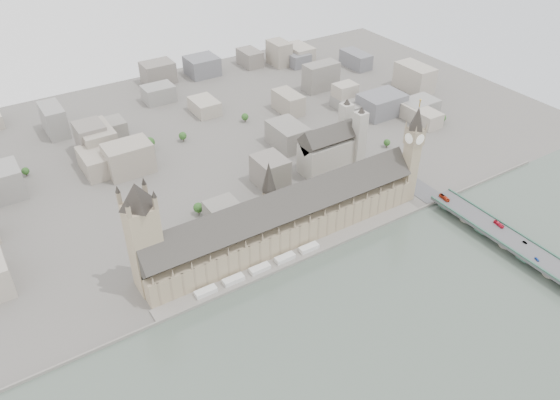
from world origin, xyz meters
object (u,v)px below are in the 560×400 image
red_bus_north (444,198)px  car_silver (525,242)px  palace_of_westminster (283,219)px  red_bus_south (499,224)px  car_approach (398,162)px  westminster_abbey (332,147)px  elizabeth_tower (413,148)px  car_blue (537,259)px  victoria_tower (143,233)px  westminster_bridge (500,237)px

red_bus_north → car_silver: red_bus_north is taller
palace_of_westminster → red_bus_south: size_ratio=24.31×
red_bus_south → car_approach: (-0.70, 130.93, -0.86)m
westminster_abbey → car_silver: 211.66m
elizabeth_tower → car_approach: elizabeth_tower is taller
westminster_abbey → car_blue: 228.40m
palace_of_westminster → victoria_tower: (-122.00, 6.30, 32.50)m
victoria_tower → car_approach: bearing=5.0°
car_silver → car_approach: bearing=84.1°
car_silver → red_bus_north: bearing=90.5°
car_blue → car_silver: size_ratio=1.15×
palace_of_westminster → victoria_tower: victoria_tower is taller
car_blue → car_approach: size_ratio=1.04×
car_silver → car_approach: size_ratio=0.90×
red_bus_north → red_bus_south: size_ratio=1.13×
victoria_tower → red_bus_north: bearing=-10.1°
westminster_bridge → car_silver: car_silver is taller
elizabeth_tower → westminster_bridge: 111.81m
victoria_tower → westminster_bridge: 309.91m
elizabeth_tower → red_bus_north: bearing=-58.2°
elizabeth_tower → westminster_bridge: size_ratio=0.33×
red_bus_south → car_blue: red_bus_south is taller
red_bus_south → car_approach: size_ratio=2.39×
elizabeth_tower → red_bus_south: size_ratio=9.86×
westminster_bridge → westminster_abbey: westminster_abbey is taller
elizabeth_tower → red_bus_north: size_ratio=8.76×
palace_of_westminster → westminster_abbey: bearing=34.2°
palace_of_westminster → westminster_bridge: palace_of_westminster is taller
car_silver → palace_of_westminster: bearing=136.7°
westminster_bridge → red_bus_north: bearing=93.9°
victoria_tower → red_bus_south: size_ratio=9.17×
car_blue → red_bus_south: bearing=94.9°
red_bus_north → car_silver: size_ratio=2.98×
westminster_bridge → car_approach: size_ratio=71.16×
car_blue → elizabeth_tower: bearing=115.9°
westminster_abbey → car_blue: size_ratio=14.32×
elizabeth_tower → westminster_abbey: bearing=107.3°
palace_of_westminster → car_blue: 215.97m
elizabeth_tower → westminster_bridge: elizabeth_tower is taller
car_blue → palace_of_westminster: bearing=154.6°
car_approach → red_bus_north: bearing=-91.7°
red_bus_north → westminster_bridge: bearing=-81.9°
elizabeth_tower → car_approach: (29.44, 43.13, -47.17)m
victoria_tower → westminster_abbey: size_ratio=1.47×
palace_of_westminster → red_bus_north: (157.68, -43.43, -10.75)m
elizabeth_tower → red_bus_north: elizabeth_tower is taller
elizabeth_tower → westminster_abbey: elizabeth_tower is taller
palace_of_westminster → westminster_bridge: size_ratio=0.82×
red_bus_south → car_silver: red_bus_south is taller
westminster_bridge → elizabeth_tower: bearing=104.1°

